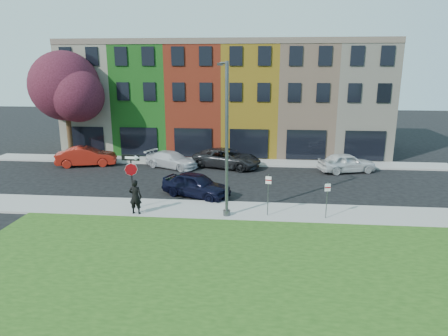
# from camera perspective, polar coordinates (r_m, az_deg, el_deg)

# --- Properties ---
(ground) EXTENTS (120.00, 120.00, 0.00)m
(ground) POSITION_cam_1_polar(r_m,az_deg,el_deg) (20.47, 1.89, -9.27)
(ground) COLOR black
(ground) RESTS_ON ground
(sidewalk_near) EXTENTS (40.00, 3.00, 0.12)m
(sidewalk_near) POSITION_cam_1_polar(r_m,az_deg,el_deg) (23.22, 7.33, -6.28)
(sidewalk_near) COLOR #989590
(sidewalk_near) RESTS_ON ground
(sidewalk_far) EXTENTS (40.00, 2.40, 0.12)m
(sidewalk_far) POSITION_cam_1_polar(r_m,az_deg,el_deg) (34.93, -1.47, 0.92)
(sidewalk_far) COLOR #989590
(sidewalk_far) RESTS_ON ground
(rowhouse_block) EXTENTS (30.00, 10.12, 10.00)m
(rowhouse_block) POSITION_cam_1_polar(r_m,az_deg,el_deg) (40.19, 0.28, 9.82)
(rowhouse_block) COLOR beige
(rowhouse_block) RESTS_ON ground
(stop_sign) EXTENTS (1.05, 0.11, 3.21)m
(stop_sign) POSITION_cam_1_polar(r_m,az_deg,el_deg) (23.39, -13.11, -0.37)
(stop_sign) COLOR black
(stop_sign) RESTS_ON sidewalk_near
(man) EXTENTS (0.78, 0.56, 1.98)m
(man) POSITION_cam_1_polar(r_m,az_deg,el_deg) (22.89, -12.55, -4.03)
(man) COLOR black
(man) RESTS_ON sidewalk_near
(sedan_near) EXTENTS (5.22, 5.93, 1.56)m
(sedan_near) POSITION_cam_1_polar(r_m,az_deg,el_deg) (25.77, -4.00, -2.40)
(sedan_near) COLOR black
(sedan_near) RESTS_ON ground
(parked_car_red) EXTENTS (4.17, 5.72, 1.60)m
(parked_car_red) POSITION_cam_1_polar(r_m,az_deg,el_deg) (35.53, -19.05, 1.58)
(parked_car_red) COLOR maroon
(parked_car_red) RESTS_ON ground
(parked_car_silver) EXTENTS (5.22, 5.97, 1.34)m
(parked_car_silver) POSITION_cam_1_polar(r_m,az_deg,el_deg) (33.26, -7.48, 1.18)
(parked_car_silver) COLOR silver
(parked_car_silver) RESTS_ON ground
(parked_car_dark) EXTENTS (5.75, 7.07, 1.56)m
(parked_car_dark) POSITION_cam_1_polar(r_m,az_deg,el_deg) (33.04, 0.46, 1.41)
(parked_car_dark) COLOR black
(parked_car_dark) RESTS_ON ground
(parked_car_white) EXTENTS (4.21, 5.45, 1.53)m
(parked_car_white) POSITION_cam_1_polar(r_m,az_deg,el_deg) (33.05, 17.12, 0.74)
(parked_car_white) COLOR silver
(parked_car_white) RESTS_ON ground
(street_lamp) EXTENTS (0.96, 2.52, 8.33)m
(street_lamp) POSITION_cam_1_polar(r_m,az_deg,el_deg) (21.46, 0.30, 3.95)
(street_lamp) COLOR #4C4F51
(street_lamp) RESTS_ON sidewalk_near
(parking_sign_a) EXTENTS (0.32, 0.11, 2.38)m
(parking_sign_a) POSITION_cam_1_polar(r_m,az_deg,el_deg) (22.07, 6.33, -3.16)
(parking_sign_a) COLOR #4C4F51
(parking_sign_a) RESTS_ON sidewalk_near
(parking_sign_b) EXTENTS (0.32, 0.12, 2.05)m
(parking_sign_b) POSITION_cam_1_polar(r_m,az_deg,el_deg) (22.28, 14.51, -3.86)
(parking_sign_b) COLOR #4C4F51
(parking_sign_b) RESTS_ON sidewalk_near
(tree_purple) EXTENTS (7.16, 6.26, 9.37)m
(tree_purple) POSITION_cam_1_polar(r_m,az_deg,el_deg) (37.80, -21.56, 10.61)
(tree_purple) COLOR black
(tree_purple) RESTS_ON sidewalk_far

